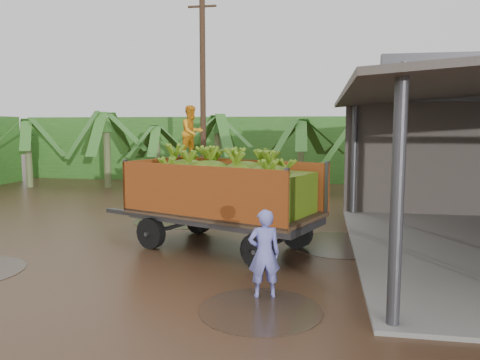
# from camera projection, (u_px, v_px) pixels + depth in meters

# --- Properties ---
(ground) EXTENTS (100.00, 100.00, 0.00)m
(ground) POSITION_uv_depth(u_px,v_px,m) (150.00, 250.00, 11.68)
(ground) COLOR black
(ground) RESTS_ON ground
(hedge_north) EXTENTS (22.00, 3.00, 3.60)m
(hedge_north) POSITION_uv_depth(u_px,v_px,m) (215.00, 148.00, 27.47)
(hedge_north) COLOR #2D661E
(hedge_north) RESTS_ON ground
(banana_trailer) EXTENTS (6.53, 3.91, 3.65)m
(banana_trailer) POSITION_uv_depth(u_px,v_px,m) (223.00, 193.00, 11.73)
(banana_trailer) COLOR #C2551B
(banana_trailer) RESTS_ON ground
(man_blue) EXTENTS (0.67, 0.54, 1.61)m
(man_blue) POSITION_uv_depth(u_px,v_px,m) (264.00, 254.00, 8.40)
(man_blue) COLOR #7578D6
(man_blue) RESTS_ON ground
(utility_pole) EXTENTS (1.20, 0.24, 8.62)m
(utility_pole) POSITION_uv_depth(u_px,v_px,m) (203.00, 95.00, 19.59)
(utility_pole) COLOR #47301E
(utility_pole) RESTS_ON ground
(banana_plants) EXTENTS (23.79, 20.45, 3.95)m
(banana_plants) POSITION_uv_depth(u_px,v_px,m) (71.00, 159.00, 18.80)
(banana_plants) COLOR #2D661E
(banana_plants) RESTS_ON ground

